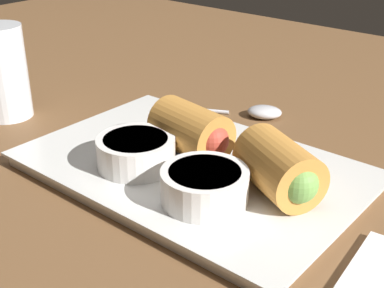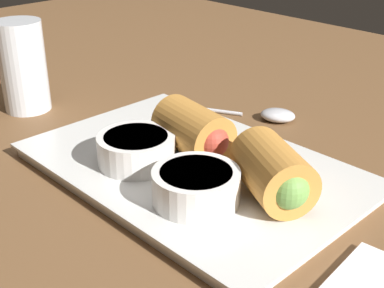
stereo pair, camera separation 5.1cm
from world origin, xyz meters
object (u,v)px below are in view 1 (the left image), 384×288
at_px(drinking_glass, 3,72).
at_px(dipping_bowl_far, 136,151).
at_px(serving_plate, 192,169).
at_px(spoon, 257,112).
at_px(dipping_bowl_near, 205,185).

bearing_deg(drinking_glass, dipping_bowl_far, 177.53).
distance_m(serving_plate, drinking_glass, 0.29).
xyz_separation_m(serving_plate, dipping_bowl_far, (0.04, 0.04, 0.02)).
height_order(dipping_bowl_far, spoon, dipping_bowl_far).
height_order(dipping_bowl_near, spoon, dipping_bowl_near).
xyz_separation_m(serving_plate, dipping_bowl_near, (-0.06, 0.05, 0.02)).
distance_m(dipping_bowl_near, drinking_glass, 0.34).
bearing_deg(dipping_bowl_near, serving_plate, -41.40).
height_order(dipping_bowl_far, drinking_glass, drinking_glass).
bearing_deg(spoon, serving_plate, 101.42).
xyz_separation_m(dipping_bowl_near, dipping_bowl_far, (0.09, -0.01, 0.00)).
height_order(dipping_bowl_near, dipping_bowl_far, same).
bearing_deg(drinking_glass, serving_plate, -174.01).
relative_size(dipping_bowl_near, drinking_glass, 0.67).
relative_size(dipping_bowl_near, spoon, 0.48).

